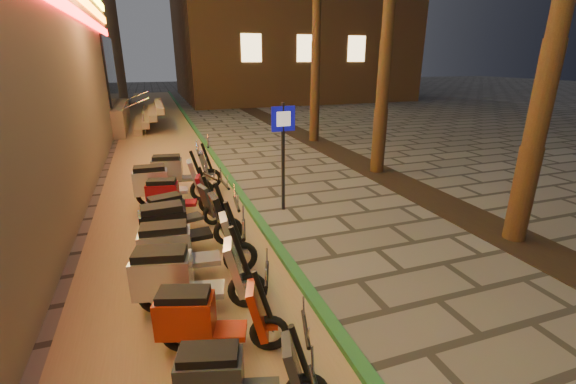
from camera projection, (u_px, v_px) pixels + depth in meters
name	position (u px, v px, depth m)	size (l,w,h in m)	color
ground	(427.00, 352.00, 4.63)	(120.00, 120.00, 0.00)	#474442
parking_strip	(165.00, 165.00, 12.73)	(3.40, 60.00, 0.01)	#8C7251
green_curb	(216.00, 159.00, 13.24)	(0.18, 60.00, 0.10)	#225B2D
planting_strip	(417.00, 191.00, 10.21)	(1.20, 40.00, 0.02)	black
pedestrian_sign	(283.00, 142.00, 8.47)	(0.54, 0.10, 2.45)	black
scooter_5	(234.00, 378.00, 3.67)	(1.46, 0.74, 1.04)	black
scooter_6	(206.00, 318.00, 4.49)	(1.54, 0.83, 1.10)	black
scooter_7	(184.00, 277.00, 5.19)	(1.80, 0.84, 1.27)	black
scooter_8	(184.00, 248.00, 5.96)	(1.82, 0.67, 1.28)	black
scooter_9	(180.00, 226.00, 6.77)	(1.81, 0.63, 1.28)	black
scooter_10	(178.00, 211.00, 7.60)	(1.57, 0.81, 1.11)	black
scooter_11	(174.00, 195.00, 8.49)	(1.59, 0.72, 1.12)	black
scooter_12	(163.00, 183.00, 9.08)	(1.83, 0.64, 1.29)	black
scooter_13	(178.00, 170.00, 10.13)	(1.79, 0.73, 1.25)	black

